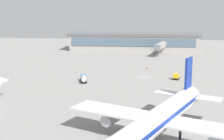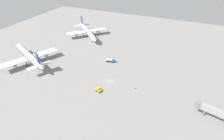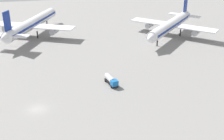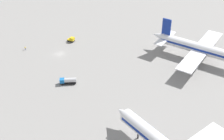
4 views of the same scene
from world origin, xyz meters
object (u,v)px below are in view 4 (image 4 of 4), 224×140
baggage_tug (71,39)px  ground_crew_worker (25,48)px  airplane_at_gate (205,50)px  fuel_truck (68,81)px

baggage_tug → ground_crew_worker: 21.89m
airplane_at_gate → ground_crew_worker: 80.01m
airplane_at_gate → ground_crew_worker: size_ratio=28.19×
airplane_at_gate → fuel_truck: 59.03m
fuel_truck → ground_crew_worker: size_ratio=3.93×
fuel_truck → ground_crew_worker: 34.94m
airplane_at_gate → fuel_truck: bearing=-130.5°
airplane_at_gate → baggage_tug: 61.59m
baggage_tug → ground_crew_worker: baggage_tug is taller
airplane_at_gate → baggage_tug: size_ratio=13.19×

